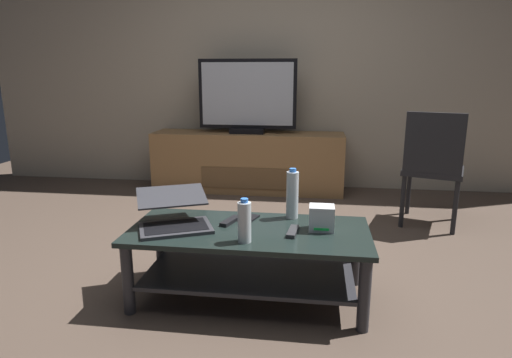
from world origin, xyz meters
TOP-DOWN VIEW (x-y plane):
  - ground_plane at (0.00, 0.00)m, footprint 7.68×7.68m
  - back_wall at (0.00, 2.29)m, footprint 6.40×0.12m
  - coffee_table at (0.05, -0.25)m, footprint 1.26×0.57m
  - media_cabinet at (-0.30, 1.97)m, footprint 1.95×0.46m
  - television at (-0.30, 1.95)m, footprint 0.98×0.20m
  - dining_chair at (1.30, 1.07)m, footprint 0.55×0.55m
  - laptop at (-0.35, -0.26)m, footprint 0.50×0.52m
  - router_box at (0.43, -0.22)m, footprint 0.13×0.11m
  - water_bottle_near at (0.27, -0.04)m, footprint 0.07×0.07m
  - water_bottle_far at (0.06, -0.43)m, footprint 0.07×0.07m
  - cell_phone at (0.03, -0.10)m, footprint 0.11×0.16m
  - tv_remote at (-0.07, -0.17)m, footprint 0.09×0.17m
  - soundbar_remote at (0.28, -0.29)m, footprint 0.06×0.16m

SIDE VIEW (x-z plane):
  - ground_plane at x=0.00m, z-range 0.00..0.00m
  - coffee_table at x=0.05m, z-range 0.08..0.47m
  - media_cabinet at x=-0.30m, z-range 0.00..0.60m
  - cell_phone at x=0.03m, z-range 0.40..0.41m
  - tv_remote at x=-0.07m, z-range 0.40..0.42m
  - soundbar_remote at x=0.28m, z-range 0.40..0.42m
  - laptop at x=-0.35m, z-range 0.37..0.55m
  - router_box at x=0.43m, z-range 0.40..0.53m
  - water_bottle_far at x=0.06m, z-range 0.39..0.61m
  - dining_chair at x=1.30m, z-range 0.05..0.97m
  - water_bottle_near at x=0.27m, z-range 0.39..0.68m
  - television at x=-0.30m, z-range 0.59..1.32m
  - back_wall at x=0.00m, z-range 0.00..2.80m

